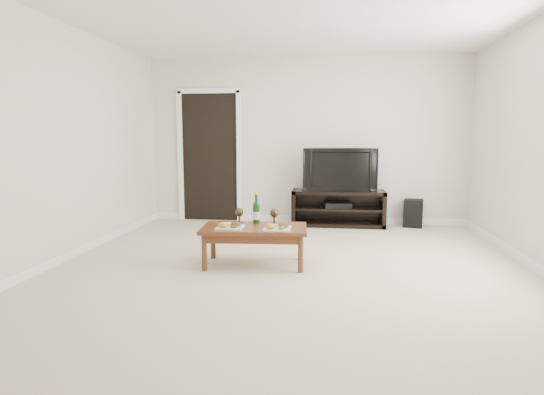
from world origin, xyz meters
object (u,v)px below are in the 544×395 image
Objects in this scene: television at (339,169)px; subwoofer at (413,213)px; coffee_table at (254,246)px; media_console at (338,208)px.

television is 1.32m from subwoofer.
subwoofer is 0.38× the size of coffee_table.
media_console is 1.14m from subwoofer.
television is 1.02× the size of coffee_table.
coffee_table is at bearing -120.69° from television.
media_console reaches higher than coffee_table.
television reaches higher than coffee_table.
coffee_table is (-0.92, -2.29, -0.07)m from media_console.
subwoofer is (1.13, 0.08, -0.07)m from media_console.
coffee_table is (-2.05, -2.37, 0.00)m from subwoofer.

